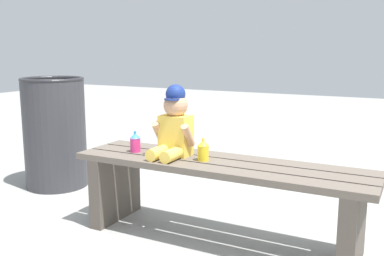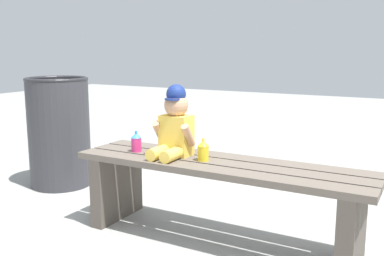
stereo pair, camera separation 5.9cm
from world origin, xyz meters
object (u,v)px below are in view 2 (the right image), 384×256
Objects in this scene: park_bench at (219,187)px; trash_bin at (59,131)px; child_figure at (175,125)px; sippy_cup_left at (136,142)px; sippy_cup_right at (203,150)px.

trash_bin is at bearing 167.62° from park_bench.
child_figure is at bearing -15.08° from trash_bin.
child_figure reaches higher than park_bench.
sippy_cup_left is 0.15× the size of trash_bin.
park_bench is 0.57m from sippy_cup_left.
trash_bin is (-1.00, 0.36, -0.09)m from sippy_cup_left.
sippy_cup_left is at bearing 180.00° from sippy_cup_right.
trash_bin is at bearing 164.92° from child_figure.
park_bench is 13.23× the size of sippy_cup_left.
sippy_cup_right reaches higher than park_bench.
child_figure reaches higher than trash_bin.
child_figure is 0.48× the size of trash_bin.
sippy_cup_right is at bearing 0.00° from sippy_cup_left.
park_bench is at bearing 2.51° from sippy_cup_left.
child_figure is 0.23m from sippy_cup_right.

